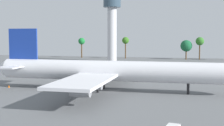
# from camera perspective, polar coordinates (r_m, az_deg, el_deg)

# --- Properties ---
(ground_plane) EXTENTS (278.80, 278.80, 0.00)m
(ground_plane) POSITION_cam_1_polar(r_m,az_deg,el_deg) (86.85, 0.00, -5.19)
(ground_plane) COLOR slate
(cargo_airplane) EXTENTS (69.70, 55.09, 17.53)m
(cargo_airplane) POSITION_cam_1_polar(r_m,az_deg,el_deg) (86.18, -0.38, -1.50)
(cargo_airplane) COLOR silver
(cargo_airplane) RESTS_ON ground_plane
(safety_cone_tail) EXTENTS (0.54, 0.54, 0.77)m
(safety_cone_tail) POSITION_cam_1_polar(r_m,az_deg,el_deg) (97.66, -18.45, -4.08)
(safety_cone_tail) COLOR orange
(safety_cone_tail) RESTS_ON ground_plane
(control_tower) EXTENTS (10.46, 10.46, 37.32)m
(control_tower) POSITION_cam_1_polar(r_m,az_deg,el_deg) (187.82, 0.01, 7.25)
(control_tower) COLOR silver
(control_tower) RESTS_ON ground_plane
(tree_line_backdrop) EXTENTS (107.73, 7.52, 16.22)m
(tree_line_backdrop) POSITION_cam_1_polar(r_m,az_deg,el_deg) (207.71, 13.20, 3.63)
(tree_line_backdrop) COLOR #51381E
(tree_line_backdrop) RESTS_ON ground_plane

